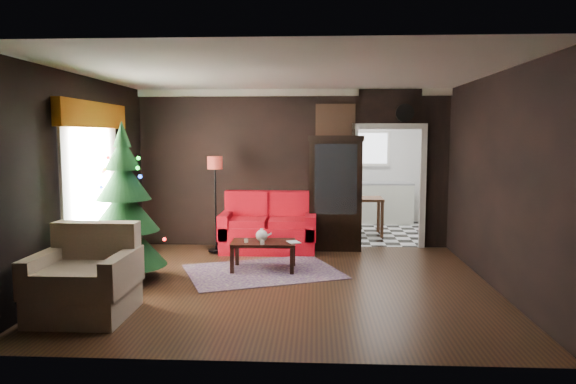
# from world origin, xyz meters

# --- Properties ---
(floor) EXTENTS (5.50, 5.50, 0.00)m
(floor) POSITION_xyz_m (0.00, 0.00, 0.00)
(floor) COLOR black
(floor) RESTS_ON ground
(ceiling) EXTENTS (5.50, 5.50, 0.00)m
(ceiling) POSITION_xyz_m (0.00, 0.00, 2.80)
(ceiling) COLOR white
(ceiling) RESTS_ON ground
(wall_back) EXTENTS (5.50, 0.00, 5.50)m
(wall_back) POSITION_xyz_m (0.00, 2.50, 1.40)
(wall_back) COLOR black
(wall_back) RESTS_ON ground
(wall_front) EXTENTS (5.50, 0.00, 5.50)m
(wall_front) POSITION_xyz_m (0.00, -2.50, 1.40)
(wall_front) COLOR black
(wall_front) RESTS_ON ground
(wall_left) EXTENTS (0.00, 5.50, 5.50)m
(wall_left) POSITION_xyz_m (-2.75, 0.00, 1.40)
(wall_left) COLOR black
(wall_left) RESTS_ON ground
(wall_right) EXTENTS (0.00, 5.50, 5.50)m
(wall_right) POSITION_xyz_m (2.75, 0.00, 1.40)
(wall_right) COLOR black
(wall_right) RESTS_ON ground
(doorway) EXTENTS (1.10, 0.10, 2.10)m
(doorway) POSITION_xyz_m (1.70, 2.50, 1.05)
(doorway) COLOR white
(doorway) RESTS_ON ground
(left_window) EXTENTS (0.05, 1.60, 1.40)m
(left_window) POSITION_xyz_m (-2.71, 0.20, 1.45)
(left_window) COLOR white
(left_window) RESTS_ON wall_left
(valance) EXTENTS (0.12, 2.10, 0.35)m
(valance) POSITION_xyz_m (-2.63, 0.20, 2.27)
(valance) COLOR #804007
(valance) RESTS_ON wall_left
(kitchen_floor) EXTENTS (3.00, 3.00, 0.00)m
(kitchen_floor) POSITION_xyz_m (1.70, 4.00, 0.00)
(kitchen_floor) COLOR white
(kitchen_floor) RESTS_ON ground
(kitchen_window) EXTENTS (0.70, 0.06, 0.70)m
(kitchen_window) POSITION_xyz_m (1.70, 5.45, 1.70)
(kitchen_window) COLOR white
(kitchen_window) RESTS_ON ground
(rug) EXTENTS (2.56, 2.24, 0.01)m
(rug) POSITION_xyz_m (-0.35, 0.61, 0.01)
(rug) COLOR #5E4256
(rug) RESTS_ON ground
(loveseat) EXTENTS (1.70, 0.90, 1.00)m
(loveseat) POSITION_xyz_m (-0.40, 2.05, 0.50)
(loveseat) COLOR maroon
(loveseat) RESTS_ON ground
(curio_cabinet) EXTENTS (0.90, 0.45, 1.90)m
(curio_cabinet) POSITION_xyz_m (0.75, 2.27, 0.95)
(curio_cabinet) COLOR black
(curio_cabinet) RESTS_ON ground
(floor_lamp) EXTENTS (0.33, 0.33, 1.62)m
(floor_lamp) POSITION_xyz_m (-1.29, 1.91, 0.83)
(floor_lamp) COLOR black
(floor_lamp) RESTS_ON ground
(christmas_tree) EXTENTS (1.46, 1.46, 2.12)m
(christmas_tree) POSITION_xyz_m (-2.18, 0.03, 1.05)
(christmas_tree) COLOR black
(christmas_tree) RESTS_ON ground
(armchair) EXTENTS (1.04, 1.04, 1.06)m
(armchair) POSITION_xyz_m (-2.12, -1.41, 0.46)
(armchair) COLOR tan
(armchair) RESTS_ON ground
(coffee_table) EXTENTS (0.96, 0.60, 0.42)m
(coffee_table) POSITION_xyz_m (-0.35, 0.72, 0.22)
(coffee_table) COLOR black
(coffee_table) RESTS_ON rug
(teapot) EXTENTS (0.21, 0.21, 0.19)m
(teapot) POSITION_xyz_m (-0.38, 0.70, 0.53)
(teapot) COLOR silver
(teapot) RESTS_ON coffee_table
(cup_a) EXTENTS (0.08, 0.08, 0.06)m
(cup_a) POSITION_xyz_m (-0.35, 0.49, 0.46)
(cup_a) COLOR silver
(cup_a) RESTS_ON coffee_table
(cup_b) EXTENTS (0.08, 0.08, 0.05)m
(cup_b) POSITION_xyz_m (-0.60, 0.63, 0.46)
(cup_b) COLOR white
(cup_b) RESTS_ON coffee_table
(book) EXTENTS (0.15, 0.08, 0.21)m
(book) POSITION_xyz_m (0.02, 0.61, 0.54)
(book) COLOR gray
(book) RESTS_ON coffee_table
(wall_clock) EXTENTS (0.32, 0.32, 0.06)m
(wall_clock) POSITION_xyz_m (1.95, 2.45, 2.38)
(wall_clock) COLOR white
(wall_clock) RESTS_ON wall_back
(painting) EXTENTS (0.62, 0.05, 0.52)m
(painting) POSITION_xyz_m (0.75, 2.46, 2.25)
(painting) COLOR #A5793D
(painting) RESTS_ON wall_back
(kitchen_counter) EXTENTS (1.80, 0.60, 0.90)m
(kitchen_counter) POSITION_xyz_m (1.70, 5.20, 0.45)
(kitchen_counter) COLOR silver
(kitchen_counter) RESTS_ON ground
(kitchen_table) EXTENTS (0.70, 0.70, 0.75)m
(kitchen_table) POSITION_xyz_m (1.40, 3.70, 0.38)
(kitchen_table) COLOR brown
(kitchen_table) RESTS_ON ground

